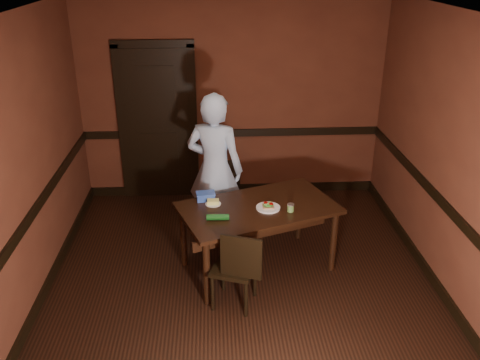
{
  "coord_description": "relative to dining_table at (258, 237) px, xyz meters",
  "views": [
    {
      "loc": [
        -0.26,
        -4.32,
        3.18
      ],
      "look_at": [
        0.0,
        0.35,
        1.05
      ],
      "focal_mm": 38.0,
      "sensor_mm": 36.0,
      "label": 1
    }
  ],
  "objects": [
    {
      "name": "ceiling",
      "position": [
        -0.19,
        -0.35,
        2.33
      ],
      "size": [
        4.0,
        4.5,
        0.01
      ],
      "primitive_type": "cube",
      "color": "beige",
      "rests_on": "ground"
    },
    {
      "name": "person",
      "position": [
        -0.44,
        0.65,
        0.52
      ],
      "size": [
        0.75,
        0.61,
        1.79
      ],
      "primitive_type": "imported",
      "rotation": [
        0.0,
        0.0,
        2.82
      ],
      "color": "#A8C3E5",
      "rests_on": "floor"
    },
    {
      "name": "dado_back",
      "position": [
        -0.19,
        1.89,
        0.53
      ],
      "size": [
        4.0,
        0.03,
        0.1
      ],
      "primitive_type": "cube",
      "color": "black",
      "rests_on": "ground"
    },
    {
      "name": "baseboard_back",
      "position": [
        -0.19,
        1.89,
        -0.31
      ],
      "size": [
        4.0,
        0.03,
        0.12
      ],
      "primitive_type": "cube",
      "color": "black",
      "rests_on": "ground"
    },
    {
      "name": "chair_near",
      "position": [
        -0.28,
        -0.6,
        0.05
      ],
      "size": [
        0.5,
        0.5,
        0.84
      ],
      "primitive_type": null,
      "rotation": [
        0.0,
        0.0,
        2.8
      ],
      "color": "black",
      "rests_on": "floor"
    },
    {
      "name": "food_tub",
      "position": [
        -0.55,
        0.18,
        0.42
      ],
      "size": [
        0.22,
        0.16,
        0.08
      ],
      "rotation": [
        0.0,
        0.0,
        0.13
      ],
      "color": "blue",
      "rests_on": "dining_table"
    },
    {
      "name": "cheese_saucer",
      "position": [
        -0.47,
        0.07,
        0.39
      ],
      "size": [
        0.16,
        0.16,
        0.05
      ],
      "rotation": [
        0.0,
        0.0,
        -0.17
      ],
      "color": "white",
      "rests_on": "dining_table"
    },
    {
      "name": "wall_left",
      "position": [
        -2.19,
        -0.35,
        0.98
      ],
      "size": [
        0.02,
        4.5,
        2.7
      ],
      "primitive_type": "cube",
      "color": "#57291A",
      "rests_on": "ground"
    },
    {
      "name": "door",
      "position": [
        -1.19,
        1.87,
        0.72
      ],
      "size": [
        1.05,
        0.07,
        2.2
      ],
      "color": "black",
      "rests_on": "ground"
    },
    {
      "name": "dado_right",
      "position": [
        1.79,
        -0.35,
        0.53
      ],
      "size": [
        0.03,
        4.5,
        0.1
      ],
      "primitive_type": "cube",
      "color": "black",
      "rests_on": "ground"
    },
    {
      "name": "wall_front",
      "position": [
        -0.19,
        -2.6,
        0.98
      ],
      "size": [
        4.0,
        0.02,
        2.7
      ],
      "primitive_type": "cube",
      "color": "#57291A",
      "rests_on": "ground"
    },
    {
      "name": "dado_left",
      "position": [
        -2.18,
        -0.35,
        0.53
      ],
      "size": [
        0.03,
        4.5,
        0.1
      ],
      "primitive_type": "cube",
      "color": "black",
      "rests_on": "ground"
    },
    {
      "name": "wrapped_veg",
      "position": [
        -0.42,
        -0.27,
        0.4
      ],
      "size": [
        0.22,
        0.07,
        0.06
      ],
      "primitive_type": "cylinder",
      "rotation": [
        0.0,
        1.57,
        -0.03
      ],
      "color": "#124715",
      "rests_on": "dining_table"
    },
    {
      "name": "dining_table",
      "position": [
        0.0,
        0.0,
        0.0
      ],
      "size": [
        1.8,
        1.39,
        0.75
      ],
      "primitive_type": "cube",
      "rotation": [
        0.0,
        0.0,
        0.35
      ],
      "color": "black",
      "rests_on": "floor"
    },
    {
      "name": "wall_right",
      "position": [
        1.81,
        -0.35,
        0.98
      ],
      "size": [
        0.02,
        4.5,
        2.7
      ],
      "primitive_type": "cube",
      "color": "#57291A",
      "rests_on": "ground"
    },
    {
      "name": "floor",
      "position": [
        -0.19,
        -0.35,
        -0.37
      ],
      "size": [
        4.0,
        4.5,
        0.01
      ],
      "primitive_type": "cube",
      "color": "black",
      "rests_on": "ground"
    },
    {
      "name": "sauce_jar",
      "position": [
        0.32,
        -0.13,
        0.42
      ],
      "size": [
        0.07,
        0.07,
        0.08
      ],
      "rotation": [
        0.0,
        0.0,
        0.38
      ],
      "color": "#628B44",
      "rests_on": "dining_table"
    },
    {
      "name": "wall_back",
      "position": [
        -0.19,
        1.9,
        0.98
      ],
      "size": [
        4.0,
        0.02,
        2.7
      ],
      "primitive_type": "cube",
      "color": "#57291A",
      "rests_on": "ground"
    },
    {
      "name": "chair_far",
      "position": [
        -0.35,
        0.91,
        0.04
      ],
      "size": [
        0.45,
        0.45,
        0.82
      ],
      "primitive_type": null,
      "rotation": [
        0.0,
        0.0,
        0.19
      ],
      "color": "black",
      "rests_on": "floor"
    },
    {
      "name": "baseboard_left",
      "position": [
        -2.18,
        -0.35,
        -0.31
      ],
      "size": [
        0.03,
        4.5,
        0.12
      ],
      "primitive_type": "cube",
      "color": "black",
      "rests_on": "ground"
    },
    {
      "name": "baseboard_right",
      "position": [
        1.79,
        -0.35,
        -0.31
      ],
      "size": [
        0.03,
        4.5,
        0.12
      ],
      "primitive_type": "cube",
      "color": "black",
      "rests_on": "ground"
    },
    {
      "name": "sandwich_plate",
      "position": [
        0.1,
        -0.05,
        0.39
      ],
      "size": [
        0.25,
        0.25,
        0.06
      ],
      "rotation": [
        0.0,
        0.0,
        0.3
      ],
      "color": "white",
      "rests_on": "dining_table"
    }
  ]
}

